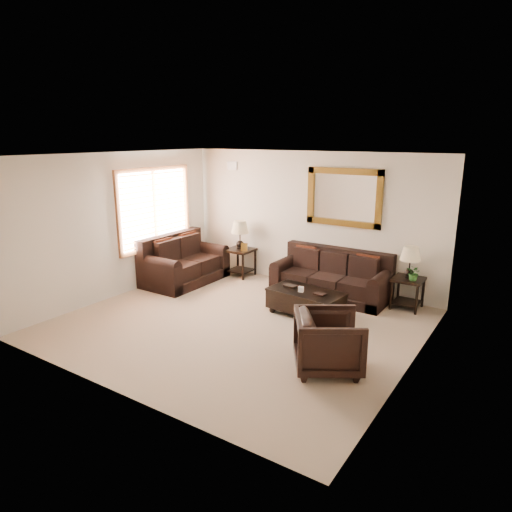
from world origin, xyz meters
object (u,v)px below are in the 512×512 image
Objects in this scene: armchair at (329,339)px; end_table_right at (409,268)px; loveseat at (183,265)px; end_table_left at (240,240)px; sofa at (332,280)px; coffee_table at (306,300)px.

end_table_right is at bearing -37.40° from armchair.
loveseat is 1.55× the size of end_table_right.
end_table_left is (0.78, 1.00, 0.43)m from loveseat.
end_table_left is 1.42× the size of armchair.
end_table_left is (-2.21, 0.11, 0.47)m from sofa.
coffee_table is (3.01, -0.23, -0.10)m from loveseat.
end_table_left reaches higher than sofa.
sofa is at bearing -9.08° from armchair.
end_table_left is at bearing 18.05° from armchair.
armchair reaches higher than coffee_table.
sofa is 2.27m from end_table_left.
end_table_left reaches higher than armchair.
coffee_table is (0.02, -1.12, -0.06)m from sofa.
end_table_right reaches higher than sofa.
sofa is at bearing -174.57° from end_table_right.
end_table_left reaches higher than coffee_table.
armchair is at bearing -66.68° from sofa.
end_table_right is at bearing -76.88° from loveseat.
end_table_left is 1.08× the size of end_table_right.
loveseat reaches higher than sofa.
armchair is (3.36, -2.78, -0.36)m from end_table_left.
end_table_right is (1.39, 0.13, 0.42)m from sofa.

